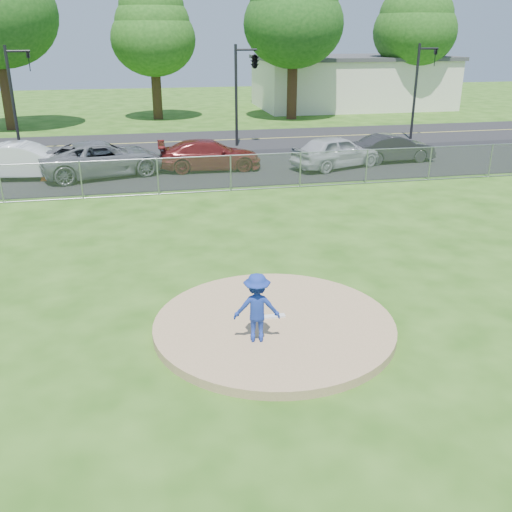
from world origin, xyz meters
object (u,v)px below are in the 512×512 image
(traffic_signal_left, at_px, (16,90))
(parked_car_pearl, at_px, (336,151))
(pitcher, at_px, (257,308))
(parked_car_gray, at_px, (103,159))
(tree_right, at_px, (294,10))
(traffic_cone, at_px, (44,172))
(parked_car_charcoal, at_px, (393,148))
(traffic_signal_center, at_px, (253,63))
(parked_car_white, at_px, (26,161))
(tree_far_right, at_px, (416,21))
(commercial_building, at_px, (352,82))
(tree_center, at_px, (153,28))
(traffic_signal_right, at_px, (420,83))
(parked_car_darkred, at_px, (210,155))

(traffic_signal_left, xyz_separation_m, parked_car_pearl, (15.52, -6.69, -2.57))
(parked_car_pearl, bearing_deg, pitcher, 135.68)
(parked_car_gray, bearing_deg, tree_right, -55.34)
(traffic_signal_left, height_order, parked_car_pearl, traffic_signal_left)
(traffic_cone, height_order, parked_car_charcoal, parked_car_charcoal)
(traffic_signal_center, bearing_deg, parked_car_gray, -143.49)
(traffic_cone, bearing_deg, parked_car_white, 143.81)
(tree_far_right, distance_m, parked_car_gray, 31.54)
(tree_right, bearing_deg, traffic_signal_center, -116.71)
(pitcher, bearing_deg, commercial_building, -103.64)
(traffic_signal_center, bearing_deg, parked_car_pearl, -67.36)
(traffic_cone, bearing_deg, parked_car_pearl, -0.73)
(traffic_cone, bearing_deg, traffic_signal_left, 105.98)
(commercial_building, xyz_separation_m, parked_car_charcoal, (-5.92, -21.97, -1.46))
(tree_center, height_order, parked_car_white, tree_center)
(traffic_signal_right, relative_size, parked_car_gray, 0.98)
(commercial_building, relative_size, tree_right, 1.41)
(traffic_signal_center, xyz_separation_m, parked_car_gray, (-8.26, -6.11, -3.81))
(commercial_building, bearing_deg, traffic_signal_center, -126.94)
(tree_right, relative_size, traffic_signal_center, 2.08)
(traffic_signal_center, xyz_separation_m, traffic_signal_right, (10.27, 0.00, -1.25))
(traffic_signal_left, bearing_deg, commercial_building, 32.87)
(pitcher, bearing_deg, tree_center, -79.75)
(traffic_signal_left, bearing_deg, traffic_signal_center, -0.00)
(tree_right, distance_m, parked_car_pearl, 18.18)
(parked_car_pearl, distance_m, parked_car_charcoal, 3.40)
(traffic_cone, distance_m, parked_car_charcoal, 16.99)
(tree_right, distance_m, parked_car_gray, 21.98)
(commercial_building, bearing_deg, tree_center, -166.76)
(parked_car_charcoal, bearing_deg, pitcher, 142.66)
(tree_center, relative_size, tree_far_right, 0.92)
(tree_center, relative_size, traffic_cone, 13.60)
(pitcher, distance_m, parked_car_gray, 17.02)
(pitcher, xyz_separation_m, parked_car_pearl, (7.31, 16.02, -0.15))
(traffic_signal_center, xyz_separation_m, pitcher, (-4.51, -22.72, -3.66))
(tree_center, xyz_separation_m, tree_far_right, (21.00, 1.00, 0.59))
(traffic_cone, xyz_separation_m, parked_car_charcoal, (16.97, 0.54, 0.33))
(tree_center, height_order, pitcher, tree_center)
(traffic_signal_center, bearing_deg, traffic_signal_right, 0.00)
(tree_center, distance_m, parked_car_charcoal, 21.89)
(tree_right, xyz_separation_m, traffic_signal_right, (5.24, -10.00, -4.29))
(tree_center, bearing_deg, parked_car_gray, -100.30)
(traffic_signal_right, xyz_separation_m, parked_car_gray, (-18.53, -6.11, -2.56))
(tree_right, relative_size, parked_car_pearl, 2.53)
(parked_car_white, distance_m, parked_car_gray, 3.42)
(traffic_signal_left, distance_m, parked_car_pearl, 17.10)
(commercial_building, bearing_deg, parked_car_charcoal, -105.08)
(traffic_cone, bearing_deg, tree_far_right, 35.97)
(traffic_signal_center, distance_m, parked_car_gray, 10.96)
(pitcher, distance_m, parked_car_darkred, 16.88)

